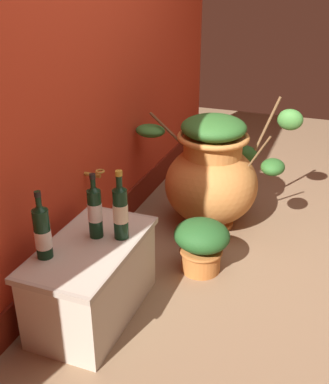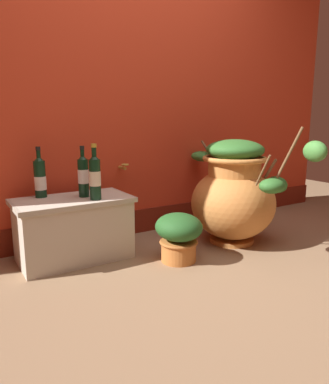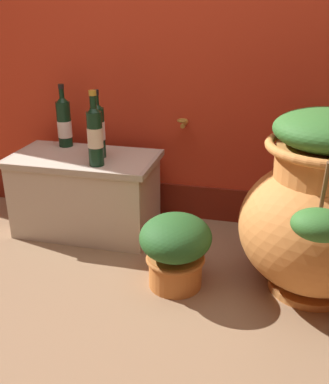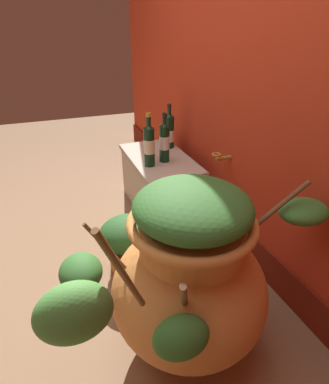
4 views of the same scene
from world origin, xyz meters
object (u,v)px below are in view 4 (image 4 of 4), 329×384
at_px(wine_bottle_middle, 164,141).
at_px(potted_shrub, 129,241).
at_px(terracotta_urn, 189,278).
at_px(wine_bottle_right, 149,144).
at_px(wine_bottle_left, 169,130).

distance_m(wine_bottle_middle, potted_shrub, 0.74).
height_order(terracotta_urn, wine_bottle_right, terracotta_urn).
relative_size(wine_bottle_left, wine_bottle_middle, 0.99).
height_order(wine_bottle_right, potted_shrub, wine_bottle_right).
xyz_separation_m(wine_bottle_right, potted_shrub, (0.46, -0.29, -0.39)).
relative_size(wine_bottle_middle, wine_bottle_right, 0.94).
bearing_deg(potted_shrub, wine_bottle_left, 143.66).
height_order(terracotta_urn, wine_bottle_left, terracotta_urn).
bearing_deg(wine_bottle_left, wine_bottle_middle, -28.57).
height_order(terracotta_urn, wine_bottle_middle, terracotta_urn).
xyz_separation_m(terracotta_urn, wine_bottle_left, (-1.31, 0.44, 0.18)).
bearing_deg(wine_bottle_right, wine_bottle_middle, 105.80).
relative_size(wine_bottle_middle, potted_shrub, 1.03).
distance_m(wine_bottle_middle, wine_bottle_right, 0.13).
distance_m(wine_bottle_left, potted_shrub, 0.99).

